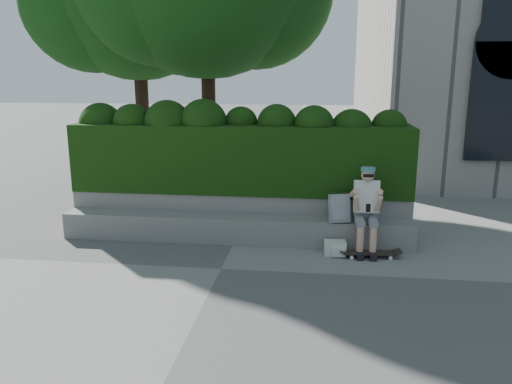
# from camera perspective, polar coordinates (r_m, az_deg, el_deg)

# --- Properties ---
(ground) EXTENTS (80.00, 80.00, 0.00)m
(ground) POSITION_cam_1_polar(r_m,az_deg,el_deg) (7.51, -4.01, -8.75)
(ground) COLOR slate
(ground) RESTS_ON ground
(bench_ledge) EXTENTS (6.00, 0.45, 0.45)m
(bench_ledge) POSITION_cam_1_polar(r_m,az_deg,el_deg) (8.59, -2.45, -4.25)
(bench_ledge) COLOR gray
(bench_ledge) RESTS_ON ground
(planter_wall) EXTENTS (6.00, 0.50, 0.75)m
(planter_wall) POSITION_cam_1_polar(r_m,az_deg,el_deg) (9.00, -1.97, -2.43)
(planter_wall) COLOR gray
(planter_wall) RESTS_ON ground
(hedge) EXTENTS (6.00, 1.00, 1.20)m
(hedge) POSITION_cam_1_polar(r_m,az_deg,el_deg) (9.00, -1.79, 3.94)
(hedge) COLOR black
(hedge) RESTS_ON planter_wall
(person) EXTENTS (0.40, 0.76, 1.38)m
(person) POSITION_cam_1_polar(r_m,az_deg,el_deg) (8.20, 12.49, -1.59)
(person) COLOR slate
(person) RESTS_ON ground
(skateboard) EXTENTS (0.87, 0.29, 0.09)m
(skateboard) POSITION_cam_1_polar(r_m,az_deg,el_deg) (8.10, 12.91, -6.81)
(skateboard) COLOR black
(skateboard) RESTS_ON ground
(backpack_plaid) EXTENTS (0.35, 0.25, 0.46)m
(backpack_plaid) POSITION_cam_1_polar(r_m,az_deg,el_deg) (8.26, 9.49, -1.84)
(backpack_plaid) COLOR silver
(backpack_plaid) RESTS_ON bench_ledge
(backpack_ground) EXTENTS (0.35, 0.26, 0.22)m
(backpack_ground) POSITION_cam_1_polar(r_m,az_deg,el_deg) (8.12, 9.03, -6.33)
(backpack_ground) COLOR beige
(backpack_ground) RESTS_ON ground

